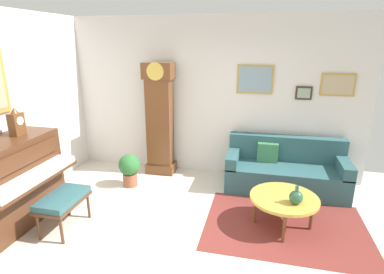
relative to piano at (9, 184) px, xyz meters
name	(u,v)px	position (x,y,z in m)	size (l,w,h in m)	color
ground_plane	(175,252)	(2.23, -0.02, -0.64)	(6.40, 6.00, 0.10)	beige
wall_back	(212,97)	(2.25, 2.38, 0.81)	(5.30, 0.13, 2.80)	silver
area_rug	(285,226)	(3.54, 0.74, -0.59)	(2.10, 1.50, 0.01)	maroon
piano	(9,184)	(0.00, 0.00, 0.00)	(0.87, 1.44, 1.17)	#4C2B19
piano_bench	(63,200)	(0.72, 0.06, -0.18)	(0.42, 0.70, 0.48)	#4C2B19
grandfather_clock	(160,122)	(1.35, 2.10, 0.37)	(0.52, 0.34, 2.03)	brown
couch	(285,171)	(3.57, 1.92, -0.28)	(1.90, 0.80, 0.84)	#2D565B
coffee_table	(284,199)	(3.49, 0.76, -0.19)	(0.88, 0.88, 0.43)	gold
mantel_clock	(16,123)	(0.00, 0.29, 0.75)	(0.13, 0.18, 0.38)	brown
green_jug	(296,197)	(3.61, 0.61, -0.07)	(0.17, 0.17, 0.24)	#234C33
potted_plant	(129,168)	(1.02, 1.43, -0.27)	(0.36, 0.36, 0.56)	#935138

